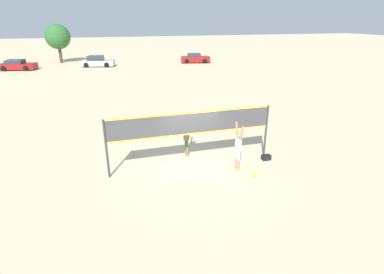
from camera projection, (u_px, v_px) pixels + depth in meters
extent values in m
plane|color=beige|center=(192.00, 165.00, 13.34)|extent=(200.00, 200.00, 0.00)
cylinder|color=#38383D|center=(106.00, 149.00, 11.94)|extent=(0.09, 0.09, 2.48)
cylinder|color=#38383D|center=(266.00, 131.00, 13.83)|extent=(0.09, 0.09, 2.48)
cube|color=#47474C|center=(192.00, 123.00, 12.61)|extent=(7.04, 0.02, 1.00)
cube|color=yellow|center=(192.00, 113.00, 12.43)|extent=(7.04, 0.03, 0.06)
cube|color=yellow|center=(192.00, 134.00, 12.78)|extent=(7.04, 0.03, 0.06)
cylinder|color=tan|center=(238.00, 165.00, 12.83)|extent=(0.11, 0.11, 0.47)
cylinder|color=white|center=(239.00, 156.00, 12.67)|extent=(0.12, 0.12, 0.39)
cylinder|color=tan|center=(236.00, 163.00, 13.00)|extent=(0.11, 0.11, 0.47)
cylinder|color=white|center=(237.00, 154.00, 12.85)|extent=(0.12, 0.12, 0.39)
cylinder|color=white|center=(238.00, 145.00, 12.57)|extent=(0.28, 0.28, 0.61)
sphere|color=tan|center=(239.00, 135.00, 12.42)|extent=(0.24, 0.24, 0.24)
cylinder|color=tan|center=(242.00, 133.00, 12.13)|extent=(0.08, 0.22, 0.68)
cylinder|color=tan|center=(237.00, 129.00, 12.56)|extent=(0.08, 0.22, 0.68)
cylinder|color=#8C664C|center=(186.00, 150.00, 14.33)|extent=(0.11, 0.11, 0.45)
cylinder|color=#267F3F|center=(186.00, 142.00, 14.18)|extent=(0.12, 0.12, 0.37)
cylinder|color=#8C664C|center=(187.00, 152.00, 14.15)|extent=(0.11, 0.11, 0.45)
cylinder|color=#267F3F|center=(187.00, 144.00, 14.00)|extent=(0.12, 0.12, 0.37)
cylinder|color=#8C664C|center=(186.00, 134.00, 13.91)|extent=(0.28, 0.28, 0.58)
sphere|color=#8C664C|center=(186.00, 126.00, 13.76)|extent=(0.23, 0.23, 0.23)
cylinder|color=#8C664C|center=(185.00, 120.00, 13.91)|extent=(0.08, 0.21, 0.65)
cylinder|color=#8C664C|center=(188.00, 124.00, 13.49)|extent=(0.08, 0.21, 0.65)
sphere|color=yellow|center=(254.00, 174.00, 12.37)|extent=(0.22, 0.22, 0.22)
cube|color=black|center=(266.00, 157.00, 13.84)|extent=(0.40, 0.26, 0.23)
cube|color=#B7B7BC|center=(98.00, 63.00, 40.25)|extent=(4.60, 2.69, 0.71)
cube|color=#2D333D|center=(96.00, 58.00, 40.00)|extent=(2.26, 2.00, 0.59)
cylinder|color=black|center=(109.00, 63.00, 41.14)|extent=(0.67, 0.36, 0.64)
cylinder|color=black|center=(107.00, 65.00, 39.61)|extent=(0.67, 0.36, 0.64)
cylinder|color=black|center=(90.00, 63.00, 41.01)|extent=(0.67, 0.36, 0.64)
cylinder|color=black|center=(86.00, 65.00, 39.49)|extent=(0.67, 0.36, 0.64)
cube|color=maroon|center=(18.00, 66.00, 37.60)|extent=(4.54, 2.65, 0.68)
cube|color=#2D333D|center=(15.00, 62.00, 37.37)|extent=(2.21, 2.05, 0.46)
cylinder|color=black|center=(32.00, 66.00, 38.58)|extent=(0.67, 0.34, 0.64)
cylinder|color=black|center=(26.00, 68.00, 36.95)|extent=(0.67, 0.34, 0.64)
cylinder|color=black|center=(10.00, 67.00, 38.35)|extent=(0.67, 0.34, 0.64)
cylinder|color=black|center=(4.00, 69.00, 36.72)|extent=(0.67, 0.34, 0.64)
cube|color=maroon|center=(195.00, 59.00, 43.74)|extent=(4.47, 2.69, 0.74)
cube|color=#2D333D|center=(194.00, 55.00, 43.51)|extent=(2.20, 2.05, 0.46)
cylinder|color=black|center=(203.00, 60.00, 44.69)|extent=(0.67, 0.36, 0.64)
cylinder|color=black|center=(205.00, 61.00, 43.09)|extent=(0.67, 0.36, 0.64)
cylinder|color=black|center=(186.00, 60.00, 44.53)|extent=(0.67, 0.36, 0.64)
cylinder|color=black|center=(187.00, 61.00, 42.92)|extent=(0.67, 0.36, 0.64)
cylinder|color=#4C3823|center=(60.00, 53.00, 43.32)|extent=(0.43, 0.43, 2.70)
sphere|color=#2D662D|center=(58.00, 37.00, 42.46)|extent=(3.47, 3.47, 3.47)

